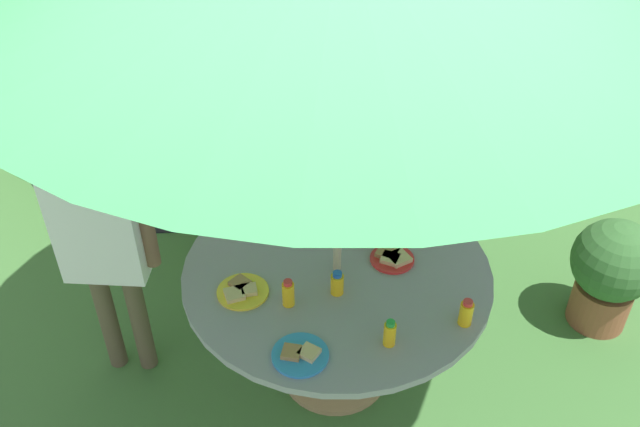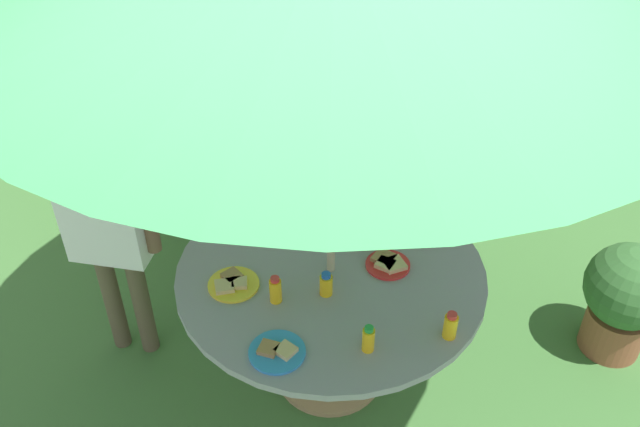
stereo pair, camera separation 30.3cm
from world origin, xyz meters
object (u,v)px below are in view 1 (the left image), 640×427
object	(u,v)px
juice_bottle_near_left	(395,203)
juice_bottle_mid_left	(337,283)
wooden_chair	(279,149)
dome_tent	(168,50)
juice_bottle_center_back	(466,313)
juice_bottle_far_left	(288,293)
juice_bottle_center_front	(390,333)
snack_bowl	(286,215)
plate_front_edge	(300,354)
child_in_white_shirt	(100,224)
cup_far	(243,213)
plate_far_right	(392,257)
garden_table	(336,290)
potted_plant	(611,270)
cup_near	(362,230)
child_in_yellow_shirt	(407,144)
plate_near_right	(242,291)

from	to	relation	value
juice_bottle_near_left	juice_bottle_mid_left	xyz separation A→B (m)	(-0.23, -0.56, -0.01)
wooden_chair	dome_tent	distance (m)	1.23
juice_bottle_center_back	wooden_chair	bearing A→B (deg)	123.16
juice_bottle_far_left	juice_bottle_center_front	size ratio (longest dim) A/B	1.05
juice_bottle_mid_left	snack_bowl	bearing A→B (deg)	121.13
snack_bowl	plate_front_edge	size ratio (longest dim) A/B	0.62
child_in_white_shirt	dome_tent	bearing A→B (deg)	96.47
child_in_white_shirt	cup_far	bearing A→B (deg)	30.91
dome_tent	cup_far	world-z (taller)	dome_tent
snack_bowl	plate_far_right	xyz separation A→B (m)	(0.50, -0.23, -0.02)
dome_tent	juice_bottle_near_left	xyz separation A→B (m)	(1.56, -1.64, 0.02)
garden_table	dome_tent	xyz separation A→B (m)	(-1.32, 2.05, 0.17)
dome_tent	juice_bottle_near_left	bearing A→B (deg)	-60.48
potted_plant	child_in_white_shirt	distance (m)	2.49
juice_bottle_center_front	cup_far	xyz separation A→B (m)	(-0.70, 0.72, -0.03)
snack_bowl	juice_bottle_center_back	size ratio (longest dim) A/B	1.11
juice_bottle_near_left	cup_near	distance (m)	0.23
plate_front_edge	cup_near	world-z (taller)	cup_near
child_in_yellow_shirt	child_in_white_shirt	distance (m)	1.62
child_in_yellow_shirt	cup_far	distance (m)	0.98
garden_table	juice_bottle_center_front	world-z (taller)	juice_bottle_center_front
potted_plant	juice_bottle_center_back	bearing A→B (deg)	-137.18
cup_far	snack_bowl	bearing A→B (deg)	-1.48
snack_bowl	juice_bottle_mid_left	world-z (taller)	juice_bottle_mid_left
plate_front_edge	juice_bottle_far_left	xyz separation A→B (m)	(-0.08, 0.27, 0.05)
juice_bottle_far_left	cup_far	size ratio (longest dim) A/B	1.82
child_in_white_shirt	juice_bottle_center_front	bearing A→B (deg)	-18.82
plate_front_edge	juice_bottle_center_front	size ratio (longest dim) A/B	1.81
plate_near_right	cup_far	distance (m)	0.51
dome_tent	child_in_white_shirt	xyz separation A→B (m)	(0.31, -2.09, 0.15)
garden_table	plate_far_right	world-z (taller)	plate_far_right
dome_tent	potted_plant	size ratio (longest dim) A/B	4.17
child_in_white_shirt	juice_bottle_center_front	world-z (taller)	child_in_white_shirt
snack_bowl	plate_front_edge	xyz separation A→B (m)	(0.17, -0.81, -0.02)
juice_bottle_near_left	cup_near	xyz separation A→B (m)	(-0.15, -0.18, -0.03)
child_in_white_shirt	juice_bottle_mid_left	world-z (taller)	child_in_white_shirt
plate_near_right	juice_bottle_near_left	bearing A→B (deg)	44.34
child_in_yellow_shirt	juice_bottle_center_front	size ratio (longest dim) A/B	10.12
wooden_chair	potted_plant	distance (m)	1.95
potted_plant	juice_bottle_center_back	xyz separation A→B (m)	(-0.83, -0.77, 0.40)
wooden_chair	juice_bottle_mid_left	size ratio (longest dim) A/B	8.34
juice_bottle_center_front	dome_tent	bearing A→B (deg)	122.28
juice_bottle_center_back	juice_bottle_far_left	bearing A→B (deg)	177.06
juice_bottle_near_left	cup_near	bearing A→B (deg)	-128.70
juice_bottle_mid_left	cup_far	distance (m)	0.67
plate_front_edge	plate_near_right	world-z (taller)	same
cup_far	child_in_white_shirt	bearing A→B (deg)	-147.05
garden_table	plate_near_right	distance (m)	0.45
dome_tent	juice_bottle_center_back	xyz separation A→B (m)	(1.85, -2.33, 0.02)
snack_bowl	juice_bottle_far_left	distance (m)	0.55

